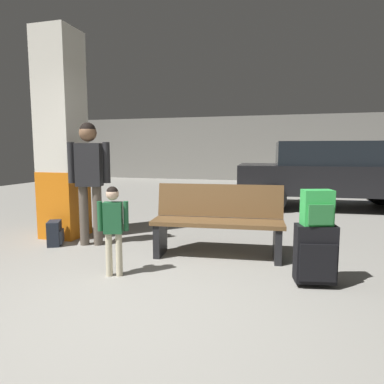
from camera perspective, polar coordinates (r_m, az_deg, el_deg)
name	(u,v)px	position (r m, az deg, el deg)	size (l,w,h in m)	color
ground_plane	(218,222)	(6.67, 4.34, -4.94)	(18.00, 18.00, 0.10)	gray
garage_back_wall	(259,148)	(15.31, 11.01, 7.07)	(18.00, 0.12, 2.80)	slate
structural_pillar	(62,137)	(5.57, -20.73, 8.55)	(0.57, 0.57, 3.06)	orange
bench	(218,221)	(4.31, 4.30, -4.83)	(1.64, 0.68, 0.89)	brown
suitcase	(315,254)	(3.59, 19.69, -9.62)	(0.41, 0.29, 0.60)	black
backpack_bright	(317,208)	(3.49, 20.01, -2.50)	(0.31, 0.26, 0.34)	green
child	(113,221)	(3.68, -12.92, -4.75)	(0.31, 0.18, 0.95)	beige
adult	(89,170)	(4.93, -16.63, 3.44)	(0.56, 0.28, 1.69)	brown
backpack_dark_floor	(55,233)	(5.20, -21.70, -6.38)	(0.29, 0.32, 0.34)	#1E232D
parked_car_near	(329,173)	(8.42, 21.69, 2.93)	(4.21, 2.03, 1.51)	black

